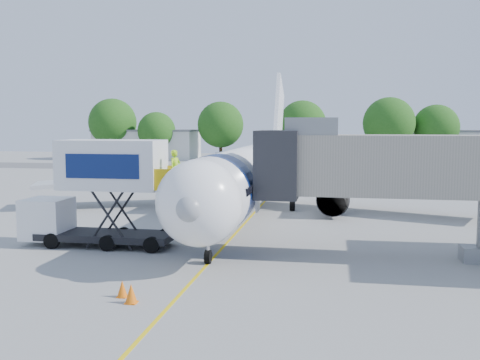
% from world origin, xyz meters
% --- Properties ---
extents(ground, '(160.00, 160.00, 0.00)m').
position_xyz_m(ground, '(0.00, 0.00, 0.00)').
color(ground, gray).
rests_on(ground, ground).
extents(guidance_line, '(0.15, 70.00, 0.01)m').
position_xyz_m(guidance_line, '(0.00, 0.00, 0.01)').
color(guidance_line, yellow).
rests_on(guidance_line, ground).
extents(taxiway_strip, '(120.00, 10.00, 0.01)m').
position_xyz_m(taxiway_strip, '(0.00, 42.00, 0.00)').
color(taxiway_strip, '#59595B').
rests_on(taxiway_strip, ground).
extents(aircraft, '(34.17, 37.73, 11.35)m').
position_xyz_m(aircraft, '(0.00, 4.12, 2.95)').
color(aircraft, white).
rests_on(aircraft, ground).
extents(jet_bridge, '(13.90, 3.20, 6.60)m').
position_xyz_m(jet_bridge, '(7.99, -7.00, 4.34)').
color(jet_bridge, gray).
rests_on(jet_bridge, ground).
extents(catering_hiloader, '(8.50, 2.44, 5.50)m').
position_xyz_m(catering_hiloader, '(-6.26, -7.00, 2.76)').
color(catering_hiloader, black).
rests_on(catering_hiloader, ground).
extents(ground_tug, '(3.57, 2.37, 1.31)m').
position_xyz_m(ground_tug, '(3.19, -15.85, 0.69)').
color(ground_tug, white).
rests_on(ground_tug, ground).
extents(safety_cone_a, '(0.44, 0.44, 0.71)m').
position_xyz_m(safety_cone_a, '(-1.42, -15.22, 0.34)').
color(safety_cone_a, orange).
rests_on(safety_cone_a, ground).
extents(safety_cone_b, '(0.39, 0.39, 0.62)m').
position_xyz_m(safety_cone_b, '(-1.99, -14.63, 0.30)').
color(safety_cone_b, orange).
rests_on(safety_cone_b, ground).
extents(outbuilding_left, '(18.40, 8.40, 5.30)m').
position_xyz_m(outbuilding_left, '(-28.00, 60.00, 2.66)').
color(outbuilding_left, silver).
rests_on(outbuilding_left, ground).
extents(outbuilding_right, '(16.40, 7.40, 5.30)m').
position_xyz_m(outbuilding_right, '(22.00, 62.00, 2.66)').
color(outbuilding_right, silver).
rests_on(outbuilding_right, ground).
extents(tree_a, '(8.49, 8.49, 10.83)m').
position_xyz_m(tree_a, '(-33.63, 57.86, 6.57)').
color(tree_a, '#382314').
rests_on(tree_a, ground).
extents(tree_b, '(6.58, 6.58, 8.39)m').
position_xyz_m(tree_b, '(-25.06, 56.71, 5.09)').
color(tree_b, '#382314').
rests_on(tree_b, ground).
extents(tree_c, '(7.98, 7.98, 10.18)m').
position_xyz_m(tree_c, '(-14.05, 58.56, 6.18)').
color(tree_c, '#382314').
rests_on(tree_c, ground).
extents(tree_d, '(8.04, 8.04, 10.25)m').
position_xyz_m(tree_d, '(0.09, 58.04, 6.22)').
color(tree_d, '#382314').
rests_on(tree_d, ground).
extents(tree_e, '(8.32, 8.32, 10.61)m').
position_xyz_m(tree_e, '(14.10, 56.79, 6.44)').
color(tree_e, '#382314').
rests_on(tree_e, ground).
extents(tree_f, '(7.43, 7.43, 9.47)m').
position_xyz_m(tree_f, '(21.75, 59.19, 5.75)').
color(tree_f, '#382314').
rests_on(tree_f, ground).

